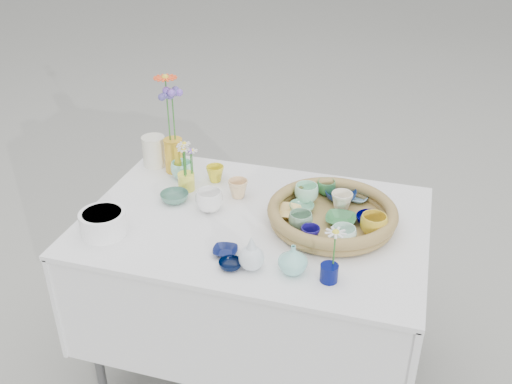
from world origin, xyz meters
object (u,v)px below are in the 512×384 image
(wicker_tray, at_px, (332,215))
(tall_vase_yellow, at_px, (174,155))
(bud_vase_seafoam, at_px, (293,259))
(display_table, at_px, (255,367))

(wicker_tray, height_order, tall_vase_yellow, tall_vase_yellow)
(bud_vase_seafoam, bearing_deg, wicker_tray, 77.40)
(tall_vase_yellow, bearing_deg, display_table, -32.25)
(wicker_tray, height_order, bud_vase_seafoam, bud_vase_seafoam)
(bud_vase_seafoam, bearing_deg, display_table, 127.58)
(display_table, bearing_deg, wicker_tray, 10.12)
(tall_vase_yellow, bearing_deg, wicker_tray, -17.55)
(display_table, relative_size, tall_vase_yellow, 8.48)
(wicker_tray, distance_m, bud_vase_seafoam, 0.33)
(display_table, distance_m, bud_vase_seafoam, 0.88)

